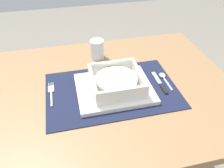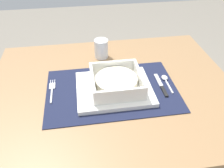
{
  "view_description": "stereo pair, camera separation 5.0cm",
  "coord_description": "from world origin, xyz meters",
  "px_view_note": "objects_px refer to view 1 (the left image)",
  "views": [
    {
      "loc": [
        -0.15,
        -0.65,
        1.29
      ],
      "look_at": [
        -0.01,
        -0.02,
        0.77
      ],
      "focal_mm": 36.39,
      "sensor_mm": 36.0,
      "label": 1
    },
    {
      "loc": [
        -0.1,
        -0.65,
        1.29
      ],
      "look_at": [
        -0.01,
        -0.02,
        0.77
      ],
      "focal_mm": 36.39,
      "sensor_mm": 36.0,
      "label": 2
    }
  ],
  "objects_px": {
    "dining_table": "(113,108)",
    "fork": "(51,92)",
    "porridge_bowl": "(116,82)",
    "spoon": "(163,77)",
    "butter_knife": "(160,84)",
    "drinking_glass": "(97,50)"
  },
  "relations": [
    {
      "from": "dining_table",
      "to": "drinking_glass",
      "type": "xyz_separation_m",
      "value": [
        -0.02,
        0.22,
        0.15
      ]
    },
    {
      "from": "dining_table",
      "to": "spoon",
      "type": "height_order",
      "value": "spoon"
    },
    {
      "from": "butter_knife",
      "to": "drinking_glass",
      "type": "xyz_separation_m",
      "value": [
        -0.2,
        0.25,
        0.03
      ]
    },
    {
      "from": "fork",
      "to": "butter_knife",
      "type": "distance_m",
      "value": 0.41
    },
    {
      "from": "dining_table",
      "to": "fork",
      "type": "height_order",
      "value": "fork"
    },
    {
      "from": "butter_knife",
      "to": "drinking_glass",
      "type": "distance_m",
      "value": 0.32
    },
    {
      "from": "porridge_bowl",
      "to": "spoon",
      "type": "xyz_separation_m",
      "value": [
        0.2,
        0.03,
        -0.03
      ]
    },
    {
      "from": "fork",
      "to": "spoon",
      "type": "height_order",
      "value": "spoon"
    },
    {
      "from": "butter_knife",
      "to": "spoon",
      "type": "bearing_deg",
      "value": 56.94
    },
    {
      "from": "spoon",
      "to": "butter_knife",
      "type": "height_order",
      "value": "spoon"
    },
    {
      "from": "porridge_bowl",
      "to": "fork",
      "type": "height_order",
      "value": "porridge_bowl"
    },
    {
      "from": "porridge_bowl",
      "to": "spoon",
      "type": "distance_m",
      "value": 0.2
    },
    {
      "from": "drinking_glass",
      "to": "dining_table",
      "type": "bearing_deg",
      "value": -85.26
    },
    {
      "from": "dining_table",
      "to": "butter_knife",
      "type": "xyz_separation_m",
      "value": [
        0.18,
        -0.03,
        0.12
      ]
    },
    {
      "from": "spoon",
      "to": "butter_knife",
      "type": "bearing_deg",
      "value": -126.71
    },
    {
      "from": "porridge_bowl",
      "to": "drinking_glass",
      "type": "relative_size",
      "value": 2.16
    },
    {
      "from": "butter_knife",
      "to": "dining_table",
      "type": "bearing_deg",
      "value": 174.47
    },
    {
      "from": "porridge_bowl",
      "to": "fork",
      "type": "distance_m",
      "value": 0.24
    },
    {
      "from": "dining_table",
      "to": "fork",
      "type": "distance_m",
      "value": 0.25
    },
    {
      "from": "dining_table",
      "to": "porridge_bowl",
      "type": "bearing_deg",
      "value": -68.62
    },
    {
      "from": "dining_table",
      "to": "butter_knife",
      "type": "bearing_deg",
      "value": -9.58
    },
    {
      "from": "dining_table",
      "to": "spoon",
      "type": "xyz_separation_m",
      "value": [
        0.21,
        0.01,
        0.12
      ]
    }
  ]
}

